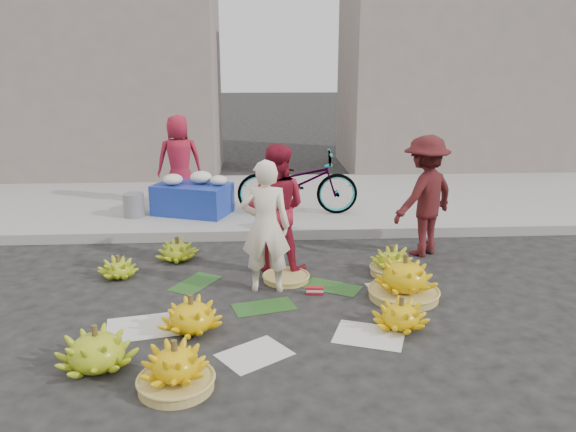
{
  "coord_description": "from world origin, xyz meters",
  "views": [
    {
      "loc": [
        -0.16,
        -5.72,
        2.55
      ],
      "look_at": [
        0.22,
        0.9,
        0.7
      ],
      "focal_mm": 35.0,
      "sensor_mm": 36.0,
      "label": 1
    }
  ],
  "objects": [
    {
      "name": "banana_bunch_6",
      "position": [
        -1.84,
        0.75,
        0.12
      ],
      "size": [
        0.56,
        0.56,
        0.28
      ],
      "rotation": [
        0.0,
        0.0,
        -0.43
      ],
      "color": "#7F9D16",
      "rests_on": "ground"
    },
    {
      "name": "basket_spare",
      "position": [
        0.18,
        0.53,
        0.03
      ],
      "size": [
        0.6,
        0.6,
        0.06
      ],
      "primitive_type": "cylinder",
      "rotation": [
        0.0,
        0.0,
        -0.11
      ],
      "color": "#A78D46",
      "rests_on": "ground"
    },
    {
      "name": "man_striped",
      "position": [
        2.07,
        1.39,
        0.81
      ],
      "size": [
        1.2,
        1.09,
        1.61
      ],
      "primitive_type": "imported",
      "rotation": [
        0.0,
        0.0,
        3.75
      ],
      "color": "maroon",
      "rests_on": "ground"
    },
    {
      "name": "vendor_cream",
      "position": [
        -0.06,
        0.27,
        0.76
      ],
      "size": [
        0.58,
        0.4,
        1.52
      ],
      "primitive_type": "imported",
      "rotation": [
        0.0,
        0.0,
        3.08
      ],
      "color": "white",
      "rests_on": "ground"
    },
    {
      "name": "flower_vendor",
      "position": [
        -1.47,
        3.85,
        0.89
      ],
      "size": [
        0.84,
        0.64,
        1.55
      ],
      "primitive_type": "imported",
      "rotation": [
        0.0,
        0.0,
        3.35
      ],
      "color": "#A2192D",
      "rests_on": "sidewalk"
    },
    {
      "name": "newspaper_scatter",
      "position": [
        0.0,
        -0.8,
        0.0
      ],
      "size": [
        3.2,
        1.8,
        0.0
      ],
      "primitive_type": null,
      "color": "silver",
      "rests_on": "ground"
    },
    {
      "name": "ground",
      "position": [
        0.0,
        0.0,
        0.0
      ],
      "size": [
        80.0,
        80.0,
        0.0
      ],
      "primitive_type": "plane",
      "color": "black",
      "rests_on": "ground"
    },
    {
      "name": "vendor_red",
      "position": [
        0.07,
        0.9,
        0.8
      ],
      "size": [
        0.9,
        0.78,
        1.59
      ],
      "primitive_type": "imported",
      "rotation": [
        0.0,
        0.0,
        2.89
      ],
      "color": "#A2192D",
      "rests_on": "ground"
    },
    {
      "name": "flower_table",
      "position": [
        -1.19,
        3.22,
        0.4
      ],
      "size": [
        1.35,
        1.09,
        0.68
      ],
      "rotation": [
        0.0,
        0.0,
        -0.35
      ],
      "color": "navy",
      "rests_on": "sidewalk"
    },
    {
      "name": "banana_bunch_3",
      "position": [
        1.24,
        -0.76,
        0.14
      ],
      "size": [
        0.64,
        0.64,
        0.33
      ],
      "rotation": [
        0.0,
        0.0,
        -0.3
      ],
      "color": "#E4B90B",
      "rests_on": "ground"
    },
    {
      "name": "banana_bunch_0",
      "position": [
        -0.81,
        -0.71,
        0.17
      ],
      "size": [
        0.67,
        0.67,
        0.38
      ],
      "rotation": [
        0.0,
        0.0,
        0.11
      ],
      "color": "#E4B90B",
      "rests_on": "ground"
    },
    {
      "name": "curb",
      "position": [
        0.0,
        2.2,
        0.07
      ],
      "size": [
        40.0,
        0.25,
        0.15
      ],
      "primitive_type": "cube",
      "color": "gray",
      "rests_on": "ground"
    },
    {
      "name": "banana_bunch_2",
      "position": [
        -0.83,
        -1.7,
        0.18
      ],
      "size": [
        0.61,
        0.61,
        0.43
      ],
      "rotation": [
        0.0,
        0.0,
        0.14
      ],
      "color": "#A78D46",
      "rests_on": "ground"
    },
    {
      "name": "building_left",
      "position": [
        -4.0,
        7.2,
        2.0
      ],
      "size": [
        6.0,
        3.0,
        4.0
      ],
      "primitive_type": "cube",
      "color": "gray",
      "rests_on": "sidewalk"
    },
    {
      "name": "banana_bunch_7",
      "position": [
        -1.21,
        1.32,
        0.14
      ],
      "size": [
        0.53,
        0.53,
        0.32
      ],
      "rotation": [
        0.0,
        0.0,
        0.08
      ],
      "color": "#7F9D16",
      "rests_on": "ground"
    },
    {
      "name": "grey_bucket",
      "position": [
        -2.12,
        3.09,
        0.31
      ],
      "size": [
        0.33,
        0.33,
        0.38
      ],
      "primitive_type": "cylinder",
      "color": "slate",
      "rests_on": "sidewalk"
    },
    {
      "name": "banana_bunch_5",
      "position": [
        1.48,
        0.66,
        0.15
      ],
      "size": [
        0.51,
        0.51,
        0.38
      ],
      "rotation": [
        0.0,
        0.0,
        -0.05
      ],
      "color": "#A78D46",
      "rests_on": "ground"
    },
    {
      "name": "incense_stack",
      "position": [
        0.48,
        0.11,
        0.04
      ],
      "size": [
        0.2,
        0.08,
        0.08
      ],
      "primitive_type": "cube",
      "rotation": [
        0.0,
        0.0,
        -0.09
      ],
      "color": "#B61321",
      "rests_on": "ground"
    },
    {
      "name": "banana_bunch_4",
      "position": [
        1.45,
        -0.05,
        0.22
      ],
      "size": [
        0.89,
        0.89,
        0.51
      ],
      "rotation": [
        0.0,
        0.0,
        -0.39
      ],
      "color": "#A78D46",
      "rests_on": "ground"
    },
    {
      "name": "bicycle",
      "position": [
        0.51,
        3.14,
        0.63
      ],
      "size": [
        0.79,
        1.98,
        1.02
      ],
      "primitive_type": "imported",
      "rotation": [
        0.0,
        0.0,
        1.51
      ],
      "color": "gray",
      "rests_on": "sidewalk"
    },
    {
      "name": "banana_bunch_1",
      "position": [
        -1.54,
        -1.35,
        0.18
      ],
      "size": [
        0.84,
        0.84,
        0.4
      ],
      "rotation": [
        0.0,
        0.0,
        -0.35
      ],
      "color": "#7F9D16",
      "rests_on": "ground"
    },
    {
      "name": "building_right",
      "position": [
        4.5,
        7.7,
        2.5
      ],
      "size": [
        5.0,
        3.0,
        5.0
      ],
      "primitive_type": "cube",
      "color": "gray",
      "rests_on": "sidewalk"
    },
    {
      "name": "sidewalk",
      "position": [
        0.0,
        4.3,
        0.06
      ],
      "size": [
        40.0,
        4.0,
        0.12
      ],
      "primitive_type": "cube",
      "color": "gray",
      "rests_on": "ground"
    },
    {
      "name": "banana_leaves",
      "position": [
        -0.1,
        0.2,
        0.0
      ],
      "size": [
        2.0,
        1.0,
        0.0
      ],
      "primitive_type": null,
      "color": "#1C4717",
      "rests_on": "ground"
    }
  ]
}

